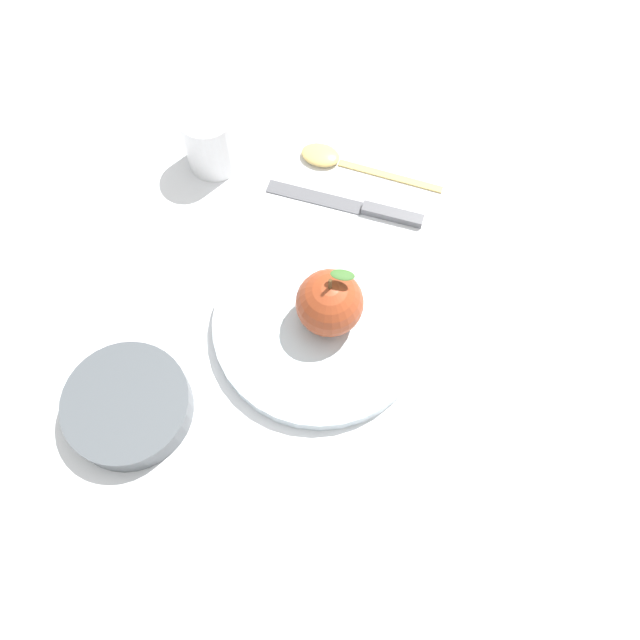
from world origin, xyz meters
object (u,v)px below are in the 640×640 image
object	(u,v)px
dinner_plate	(320,323)
apple	(333,301)
cup	(210,137)
side_bowl	(127,405)
knife	(359,207)
spoon	(336,160)

from	to	relation	value
dinner_plate	apple	xyz separation A→B (m)	(0.01, -0.00, 0.04)
apple	cup	distance (m)	0.26
dinner_plate	side_bowl	bearing A→B (deg)	172.08
cup	apple	bearing A→B (deg)	-90.44
dinner_plate	side_bowl	world-z (taller)	side_bowl
knife	side_bowl	bearing A→B (deg)	-167.67
knife	spoon	bearing A→B (deg)	77.38
dinner_plate	spoon	distance (m)	0.22
apple	cup	size ratio (longest dim) A/B	1.07
dinner_plate	knife	size ratio (longest dim) A/B	1.47
side_bowl	cup	xyz separation A→B (m)	(0.23, 0.23, 0.02)
dinner_plate	knife	xyz separation A→B (m)	(0.12, 0.10, -0.01)
cup	knife	xyz separation A→B (m)	(0.11, -0.15, -0.04)
apple	knife	world-z (taller)	apple
side_bowl	spoon	world-z (taller)	side_bowl
apple	cup	bearing A→B (deg)	89.56
side_bowl	knife	distance (m)	0.34
apple	side_bowl	xyz separation A→B (m)	(-0.23, 0.03, -0.03)
side_bowl	knife	size ratio (longest dim) A/B	0.82
dinner_plate	cup	world-z (taller)	cup
side_bowl	spoon	bearing A→B (deg)	22.25
side_bowl	knife	xyz separation A→B (m)	(0.34, 0.07, -0.02)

